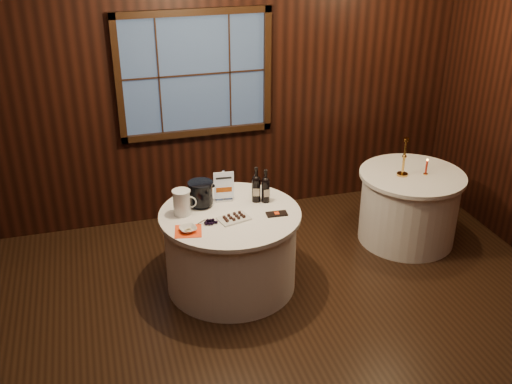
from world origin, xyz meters
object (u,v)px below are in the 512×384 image
object	(u,v)px
ice_bucket	(201,193)
cracker_bowl	(188,229)
main_table	(231,249)
side_table	(409,207)
port_bottle_right	(266,188)
grape_bunch	(210,221)
sign_stand	(224,190)
brass_candlestick	(404,162)
chocolate_box	(277,214)
glass_pitcher	(182,202)
port_bottle_left	(256,187)
red_candle	(426,168)
chocolate_plate	(234,218)

from	to	relation	value
ice_bucket	cracker_bowl	bearing A→B (deg)	-114.86
main_table	side_table	world-z (taller)	same
side_table	ice_bucket	distance (m)	2.28
side_table	port_bottle_right	xyz separation A→B (m)	(-1.63, -0.18, 0.52)
main_table	cracker_bowl	distance (m)	0.63
grape_bunch	cracker_bowl	distance (m)	0.23
sign_stand	brass_candlestick	distance (m)	1.87
side_table	chocolate_box	bearing A→B (deg)	-164.20
glass_pitcher	brass_candlestick	xyz separation A→B (m)	(2.29, 0.21, 0.03)
ice_bucket	glass_pitcher	size ratio (longest dim) A/B	1.01
port_bottle_left	red_candle	distance (m)	1.83
port_bottle_left	chocolate_box	world-z (taller)	port_bottle_left
ice_bucket	cracker_bowl	size ratio (longest dim) A/B	1.64
port_bottle_left	ice_bucket	world-z (taller)	port_bottle_left
brass_candlestick	port_bottle_left	bearing A→B (deg)	-174.84
grape_bunch	glass_pitcher	xyz separation A→B (m)	(-0.20, 0.24, 0.10)
brass_candlestick	cracker_bowl	bearing A→B (deg)	-167.13
main_table	glass_pitcher	xyz separation A→B (m)	(-0.41, 0.09, 0.50)
grape_bunch	sign_stand	bearing A→B (deg)	61.30
sign_stand	ice_bucket	distance (m)	0.23
main_table	grape_bunch	size ratio (longest dim) A/B	6.86
chocolate_plate	glass_pitcher	distance (m)	0.48
ice_bucket	brass_candlestick	bearing A→B (deg)	2.54
chocolate_plate	red_candle	distance (m)	2.15
port_bottle_right	red_candle	bearing A→B (deg)	1.52
side_table	sign_stand	bearing A→B (deg)	-178.53
port_bottle_left	port_bottle_right	bearing A→B (deg)	-6.46
brass_candlestick	chocolate_plate	bearing A→B (deg)	-167.15
sign_stand	brass_candlestick	xyz separation A→B (m)	(1.87, 0.05, 0.04)
chocolate_plate	grape_bunch	size ratio (longest dim) A/B	1.64
side_table	chocolate_box	distance (m)	1.72
sign_stand	chocolate_plate	distance (m)	0.39
chocolate_box	main_table	bearing A→B (deg)	161.93
ice_bucket	red_candle	distance (m)	2.34
grape_bunch	red_candle	size ratio (longest dim) A/B	1.08
chocolate_plate	cracker_bowl	distance (m)	0.43
side_table	brass_candlestick	world-z (taller)	brass_candlestick
sign_stand	ice_bucket	bearing A→B (deg)	-162.03
side_table	ice_bucket	world-z (taller)	ice_bucket
main_table	port_bottle_right	size ratio (longest dim) A/B	3.98
main_table	ice_bucket	world-z (taller)	ice_bucket
sign_stand	glass_pitcher	distance (m)	0.45
brass_candlestick	glass_pitcher	bearing A→B (deg)	-174.85
sign_stand	chocolate_plate	xyz separation A→B (m)	(-0.00, -0.38, -0.09)
ice_bucket	main_table	bearing A→B (deg)	-42.27
cracker_bowl	port_bottle_left	bearing A→B (deg)	28.27
side_table	glass_pitcher	world-z (taller)	glass_pitcher
ice_bucket	chocolate_plate	xyz separation A→B (m)	(0.22, -0.33, -0.11)
side_table	red_candle	distance (m)	0.47
main_table	red_candle	xyz separation A→B (m)	(2.11, 0.24, 0.45)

